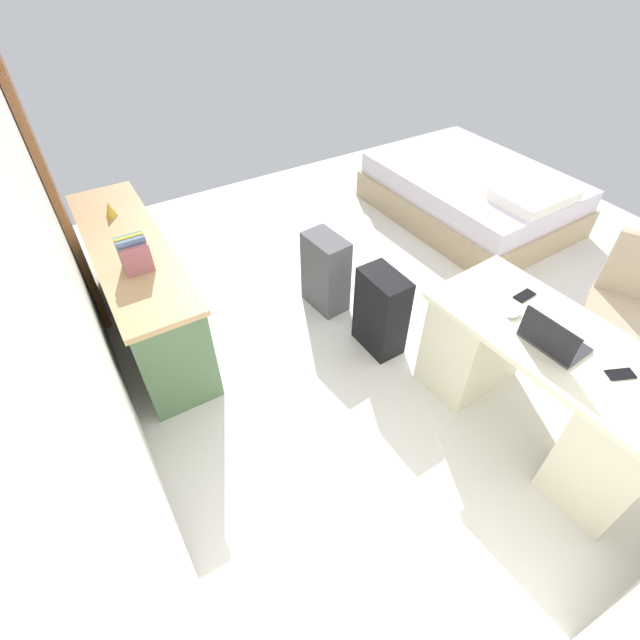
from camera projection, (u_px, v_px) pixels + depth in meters
name	position (u px, v px, depth m)	size (l,w,h in m)	color
ground_plane	(428.00, 312.00, 3.77)	(5.63, 5.63, 0.00)	silver
wall_back	(56.00, 269.00, 2.01)	(4.23, 0.10, 2.63)	silver
door_wooden	(49.00, 182.00, 3.22)	(0.88, 0.05, 2.04)	brown
desk	(542.00, 384.00, 2.73)	(1.49, 0.77, 0.75)	beige
office_chair	(621.00, 316.00, 3.12)	(0.62, 0.62, 0.94)	black
credenza	(142.00, 289.00, 3.38)	(1.80, 0.48, 0.77)	#4C6B47
bed	(472.00, 194.00, 4.68)	(1.96, 1.48, 0.58)	tan
suitcase_black	(381.00, 312.00, 3.30)	(0.36, 0.22, 0.63)	black
suitcase_spare_grey	(326.00, 273.00, 3.64)	(0.36, 0.22, 0.62)	#4C4C51
laptop	(552.00, 340.00, 2.43)	(0.33, 0.24, 0.21)	#333338
computer_mouse	(514.00, 314.00, 2.62)	(0.06, 0.10, 0.03)	white
cell_phone_near_laptop	(620.00, 374.00, 2.31)	(0.07, 0.14, 0.01)	black
cell_phone_by_mouse	(525.00, 296.00, 2.75)	(0.07, 0.14, 0.01)	black
book_row	(134.00, 254.00, 2.85)	(0.15, 0.17, 0.22)	#9C5860
figurine_small	(110.00, 209.00, 3.33)	(0.08, 0.08, 0.11)	gold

